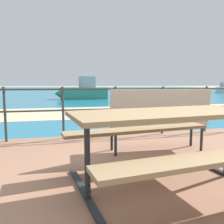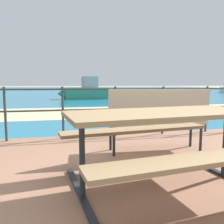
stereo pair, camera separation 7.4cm
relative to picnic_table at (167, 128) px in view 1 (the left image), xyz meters
name	(u,v)px [view 1 (the left image)]	position (x,y,z in m)	size (l,w,h in m)	color
ground_plane	(178,198)	(0.07, -0.13, -0.64)	(240.00, 240.00, 0.00)	tan
patio_paving	(178,195)	(0.07, -0.13, -0.61)	(6.40, 5.20, 0.06)	#996B51
sea_water	(64,90)	(0.07, 39.87, -0.64)	(90.00, 90.00, 0.01)	teal
beach_strip	(87,112)	(0.07, 6.68, -0.64)	(54.00, 3.62, 0.01)	beige
picnic_table	(167,128)	(0.00, 0.00, 0.00)	(1.96, 1.62, 0.75)	#8C704C
park_bench	(159,116)	(0.42, 1.08, -0.03)	(1.49, 0.48, 0.93)	tan
railing_fence	(115,105)	(0.07, 2.28, 0.01)	(5.94, 0.04, 0.96)	#2D3833
boat_near	(83,92)	(0.73, 14.41, -0.11)	(3.72, 1.81, 1.58)	#338466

